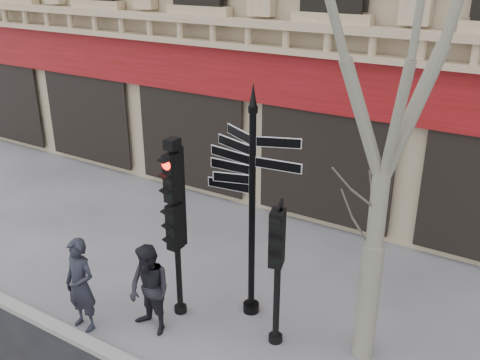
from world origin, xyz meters
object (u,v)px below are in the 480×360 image
object	(u,v)px
fingerpost	(252,167)
pedestrian_b	(150,290)
traffic_signal_main	(175,208)
plane_tree	(401,0)
pedestrian_a	(80,285)
traffic_signal_secondary	(278,252)

from	to	relation	value
fingerpost	pedestrian_b	size ratio (longest dim) A/B	2.58
traffic_signal_main	fingerpost	bearing A→B (deg)	33.28
plane_tree	pedestrian_a	size ratio (longest dim) A/B	4.58
traffic_signal_main	pedestrian_b	xyz separation A→B (m)	(-0.09, -0.70, -1.33)
pedestrian_a	pedestrian_b	world-z (taller)	pedestrian_a
pedestrian_a	plane_tree	bearing A→B (deg)	23.86
traffic_signal_secondary	plane_tree	size ratio (longest dim) A/B	0.31
traffic_signal_main	plane_tree	world-z (taller)	plane_tree
pedestrian_b	plane_tree	bearing A→B (deg)	31.22
traffic_signal_main	pedestrian_b	distance (m)	1.51
plane_tree	pedestrian_a	bearing A→B (deg)	-156.50
traffic_signal_main	pedestrian_a	world-z (taller)	traffic_signal_main
fingerpost	plane_tree	bearing A→B (deg)	2.55
fingerpost	traffic_signal_main	size ratio (longest dim) A/B	1.27
fingerpost	traffic_signal_secondary	size ratio (longest dim) A/B	1.72
fingerpost	pedestrian_b	bearing A→B (deg)	-127.37
traffic_signal_secondary	pedestrian_a	xyz separation A→B (m)	(-3.13, -1.49, -0.90)
traffic_signal_main	plane_tree	bearing A→B (deg)	12.33
fingerpost	pedestrian_a	size ratio (longest dim) A/B	2.47
pedestrian_a	traffic_signal_main	bearing A→B (deg)	47.15
fingerpost	traffic_signal_secondary	bearing A→B (deg)	-29.34
traffic_signal_main	pedestrian_a	bearing A→B (deg)	-132.74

